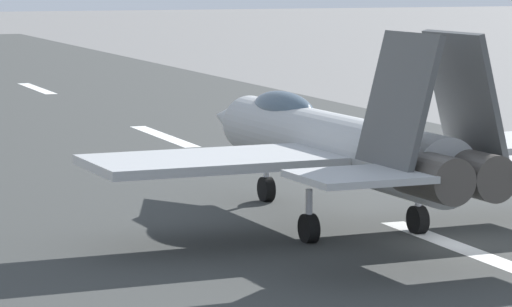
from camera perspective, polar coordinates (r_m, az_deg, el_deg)
name	(u,v)px	position (r m, az deg, el deg)	size (l,w,h in m)	color
ground_plane	(444,242)	(36.82, 7.56, -3.57)	(400.00, 400.00, 0.00)	slate
runway_strip	(444,242)	(36.80, 7.58, -3.56)	(240.00, 26.00, 0.02)	#363836
fighter_jet	(337,143)	(38.21, 3.29, 0.44)	(16.19, 14.37, 5.53)	#AAACAD
crew_person	(411,123)	(56.88, 6.27, 1.21)	(0.52, 0.53, 1.71)	#1E2338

